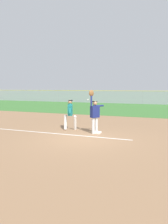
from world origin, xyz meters
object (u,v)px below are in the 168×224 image
object	(u,v)px
fielder	(95,112)
runner	(70,113)
baseball	(88,100)
parked_car_silver	(119,98)
parked_car_red	(155,98)
first_base	(97,132)
parked_car_white	(89,97)

from	to	relation	value
fielder	runner	distance (m)	1.68
baseball	parked_car_silver	bearing A→B (deg)	98.78
parked_car_silver	parked_car_red	bearing A→B (deg)	-7.29
first_base	parked_car_white	size ratio (longest dim) A/B	0.09
baseball	parked_car_white	size ratio (longest dim) A/B	0.02
first_base	parked_car_white	bearing A→B (deg)	111.03
parked_car_silver	runner	bearing A→B (deg)	-86.20
fielder	parked_car_red	distance (m)	25.92
fielder	parked_car_silver	world-z (taller)	fielder
baseball	parked_car_red	bearing A→B (deg)	85.67
baseball	parked_car_silver	distance (m)	26.32
runner	first_base	bearing A→B (deg)	-32.70
runner	parked_car_white	size ratio (longest dim) A/B	0.39
first_base	parked_car_silver	distance (m)	26.64
runner	parked_car_white	xyz separation A→B (m)	(-8.11, 25.25, -0.32)
fielder	baseball	bearing A→B (deg)	1.42
fielder	baseball	distance (m)	0.90
first_base	runner	world-z (taller)	runner
fielder	baseball	xyz separation A→B (m)	(-0.51, 0.38, 0.63)
baseball	parked_car_red	world-z (taller)	baseball
runner	parked_car_red	size ratio (longest dim) A/B	0.39
parked_car_white	parked_car_red	distance (m)	11.15
fielder	parked_car_silver	distance (m)	26.75
baseball	parked_car_red	xyz separation A→B (m)	(1.93, 25.50, -1.08)
baseball	parked_car_red	distance (m)	25.59
first_base	baseball	bearing A→B (deg)	158.54
first_base	parked_car_red	size ratio (longest dim) A/B	0.09
runner	parked_car_white	bearing A→B (deg)	85.85
first_base	baseball	world-z (taller)	baseball
runner	parked_car_silver	bearing A→B (deg)	74.44
parked_car_white	parked_car_silver	xyz separation A→B (m)	(5.20, 0.65, 0.00)
parked_car_red	baseball	bearing A→B (deg)	-93.48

